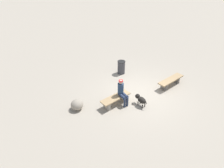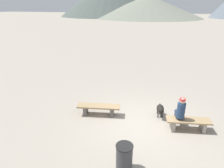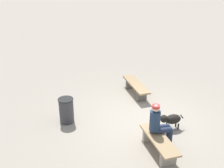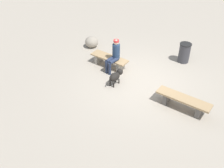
% 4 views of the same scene
% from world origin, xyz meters
% --- Properties ---
extents(ground, '(210.00, 210.00, 0.06)m').
position_xyz_m(ground, '(0.00, 0.00, -0.03)').
color(ground, '#9E9384').
extents(bench_left, '(1.80, 0.77, 0.44)m').
position_xyz_m(bench_left, '(-1.89, 0.15, 0.31)').
color(bench_left, '#605B56').
rests_on(bench_left, ground).
extents(bench_right, '(1.62, 0.76, 0.43)m').
position_xyz_m(bench_right, '(1.58, 0.14, 0.29)').
color(bench_right, gray).
rests_on(bench_right, ground).
extents(seated_person, '(0.35, 0.66, 1.26)m').
position_xyz_m(seated_person, '(1.26, 0.18, 0.70)').
color(seated_person, navy).
rests_on(seated_person, ground).
extents(dog, '(0.36, 0.75, 0.51)m').
position_xyz_m(dog, '(0.55, 0.77, 0.34)').
color(dog, black).
rests_on(dog, ground).
extents(trash_bin, '(0.48, 0.48, 0.81)m').
position_xyz_m(trash_bin, '(-0.19, -2.35, 0.41)').
color(trash_bin, '#38383D').
rests_on(trash_bin, ground).
extents(distant_peak_2, '(37.20, 37.20, 7.34)m').
position_xyz_m(distant_peak_2, '(-8.91, 66.20, 3.67)').
color(distant_peak_2, gray).
rests_on(distant_peak_2, ground).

